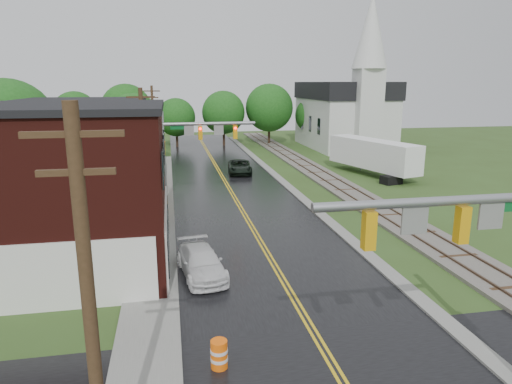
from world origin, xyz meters
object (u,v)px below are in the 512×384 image
object	(u,v)px
suv_dark	(240,167)
semi_trailer	(373,154)
pickup_white	(201,263)
construction_barrel	(219,354)
brick_building	(20,190)
church	(347,108)
utility_pole_b	(144,154)
tree_left_e	(136,123)
utility_pole_a	(90,319)
tree_left_b	(11,128)
traffic_signal_far	(191,140)
utility_pole_c	(153,125)
tree_left_c	(81,131)
traffic_signal_near	(484,241)

from	to	relation	value
suv_dark	semi_trailer	xyz separation A→B (m)	(13.26, -3.45, 1.47)
pickup_white	construction_barrel	size ratio (longest dim) A/B	4.65
brick_building	church	bearing A→B (deg)	50.02
utility_pole_b	tree_left_e	bearing A→B (deg)	94.90
utility_pole_a	tree_left_e	size ratio (longest dim) A/B	1.10
tree_left_b	pickup_white	bearing A→B (deg)	-54.26
construction_barrel	brick_building	bearing A→B (deg)	130.34
utility_pole_a	suv_dark	distance (m)	39.00
church	traffic_signal_far	world-z (taller)	church
utility_pole_c	suv_dark	bearing A→B (deg)	-35.22
suv_dark	pickup_white	distance (m)	26.03
utility_pole_c	construction_barrel	bearing A→B (deg)	-85.60
tree_left_c	utility_pole_b	bearing A→B (deg)	-68.51
brick_building	semi_trailer	size ratio (longest dim) A/B	1.23
tree_left_b	tree_left_e	size ratio (longest dim) A/B	1.19
utility_pole_a	tree_left_b	size ratio (longest dim) A/B	0.93
traffic_signal_near	utility_pole_a	xyz separation A→B (m)	(-10.27, -2.00, -0.25)
traffic_signal_near	suv_dark	world-z (taller)	traffic_signal_near
utility_pole_b	semi_trailer	bearing A→B (deg)	29.19
utility_pole_a	suv_dark	xyz separation A→B (m)	(8.81, 37.78, -4.02)
church	tree_left_b	xyz separation A→B (m)	(-37.85, -21.84, -0.12)
traffic_signal_near	construction_barrel	world-z (taller)	traffic_signal_near
tree_left_e	brick_building	bearing A→B (deg)	-96.71
tree_left_e	semi_trailer	size ratio (longest dim) A/B	0.70
semi_trailer	brick_building	bearing A→B (deg)	-145.14
utility_pole_a	tree_left_c	world-z (taller)	utility_pole_a
traffic_signal_near	tree_left_c	world-z (taller)	tree_left_c
utility_pole_a	tree_left_c	distance (m)	40.52
utility_pole_b	traffic_signal_near	bearing A→B (deg)	-62.81
tree_left_b	tree_left_e	xyz separation A→B (m)	(9.00, 14.00, -0.90)
utility_pole_b	traffic_signal_far	bearing A→B (deg)	56.32
utility_pole_c	tree_left_c	xyz separation A→B (m)	(-7.05, -4.10, -0.21)
utility_pole_a	pickup_white	distance (m)	13.39
utility_pole_a	pickup_white	size ratio (longest dim) A/B	1.92
brick_building	construction_barrel	world-z (taller)	brick_building
traffic_signal_far	utility_pole_b	world-z (taller)	utility_pole_b
traffic_signal_near	semi_trailer	xyz separation A→B (m)	(11.80, 32.33, -2.79)
utility_pole_b	tree_left_b	bearing A→B (deg)	138.14
utility_pole_a	suv_dark	world-z (taller)	utility_pole_a
utility_pole_c	semi_trailer	bearing A→B (deg)	-23.66
tree_left_c	pickup_white	bearing A→B (deg)	-69.96
construction_barrel	utility_pole_c	bearing A→B (deg)	94.40
traffic_signal_near	pickup_white	size ratio (longest dim) A/B	1.57
brick_building	semi_trailer	distance (m)	33.88
traffic_signal_far	utility_pole_b	size ratio (longest dim) A/B	0.82
church	utility_pole_a	distance (m)	60.06
tree_left_e	construction_barrel	distance (m)	41.68
tree_left_b	tree_left_c	distance (m)	9.03
brick_building	semi_trailer	bearing A→B (deg)	34.86
utility_pole_b	tree_left_e	distance (m)	23.99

